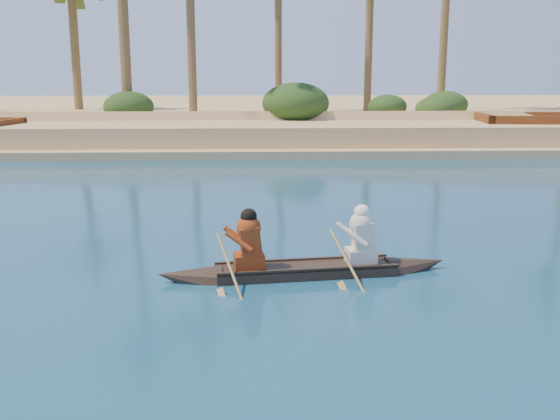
{
  "coord_description": "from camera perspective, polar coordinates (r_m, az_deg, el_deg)",
  "views": [
    {
      "loc": [
        -8.88,
        -4.92,
        3.55
      ],
      "look_at": [
        -8.4,
        7.76,
        0.83
      ],
      "focal_mm": 40.0,
      "sensor_mm": 36.0,
      "label": 1
    }
  ],
  "objects": [
    {
      "name": "sandy_embankment",
      "position": [
        52.65,
        7.63,
        8.69
      ],
      "size": [
        150.0,
        51.0,
        1.5
      ],
      "color": "tan",
      "rests_on": "ground"
    },
    {
      "name": "palm_grove",
      "position": [
        41.13,
        10.85,
        18.1
      ],
      "size": [
        110.0,
        14.0,
        16.0
      ],
      "primitive_type": null,
      "color": "#42591F",
      "rests_on": "ground"
    },
    {
      "name": "canoe",
      "position": [
        11.36,
        2.37,
        -4.62
      ],
      "size": [
        5.39,
        1.38,
        1.47
      ],
      "rotation": [
        0.0,
        0.0,
        0.13
      ],
      "color": "#30241A",
      "rests_on": "ground"
    },
    {
      "name": "shrub_cluster",
      "position": [
        37.56,
        11.63,
        8.26
      ],
      "size": [
        100.0,
        6.0,
        2.4
      ],
      "primitive_type": null,
      "color": "#213212",
      "rests_on": "ground"
    }
  ]
}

